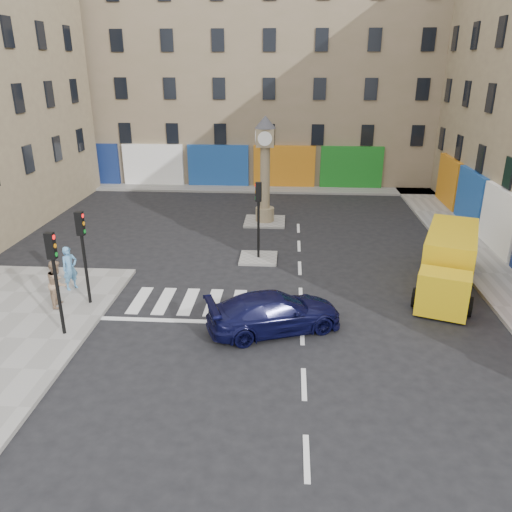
# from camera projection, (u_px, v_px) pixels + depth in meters

# --- Properties ---
(ground) EXTENTS (120.00, 120.00, 0.00)m
(ground) POSITION_uv_depth(u_px,v_px,m) (303.00, 348.00, 16.76)
(ground) COLOR black
(ground) RESTS_ON ground
(sidewalk_right) EXTENTS (2.60, 30.00, 0.15)m
(sidewalk_right) POSITION_uv_depth(u_px,v_px,m) (470.00, 249.00, 25.48)
(sidewalk_right) COLOR gray
(sidewalk_right) RESTS_ON ground
(sidewalk_far) EXTENTS (32.00, 2.40, 0.15)m
(sidewalk_far) POSITION_uv_depth(u_px,v_px,m) (244.00, 188.00, 37.62)
(sidewalk_far) COLOR gray
(sidewalk_far) RESTS_ON ground
(island_near) EXTENTS (1.80, 1.80, 0.12)m
(island_near) POSITION_uv_depth(u_px,v_px,m) (258.00, 258.00, 24.30)
(island_near) COLOR gray
(island_near) RESTS_ON ground
(island_far) EXTENTS (2.40, 2.40, 0.12)m
(island_far) POSITION_uv_depth(u_px,v_px,m) (265.00, 222.00, 29.88)
(island_far) COLOR gray
(island_far) RESTS_ON ground
(building_far) EXTENTS (32.00, 10.00, 17.00)m
(building_far) POSITION_uv_depth(u_px,v_px,m) (250.00, 68.00, 39.95)
(building_far) COLOR #87725A
(building_far) RESTS_ON ground
(traffic_light_left_near) EXTENTS (0.28, 0.22, 3.70)m
(traffic_light_left_near) POSITION_uv_depth(u_px,v_px,m) (54.00, 268.00, 16.52)
(traffic_light_left_near) COLOR black
(traffic_light_left_near) RESTS_ON sidewalk_left
(traffic_light_left_far) EXTENTS (0.28, 0.22, 3.70)m
(traffic_light_left_far) POSITION_uv_depth(u_px,v_px,m) (83.00, 243.00, 18.75)
(traffic_light_left_far) COLOR black
(traffic_light_left_far) RESTS_ON sidewalk_left
(traffic_light_island) EXTENTS (0.28, 0.22, 3.70)m
(traffic_light_island) POSITION_uv_depth(u_px,v_px,m) (258.00, 208.00, 23.38)
(traffic_light_island) COLOR black
(traffic_light_island) RESTS_ON island_near
(clock_pillar) EXTENTS (1.20, 1.20, 6.10)m
(clock_pillar) POSITION_uv_depth(u_px,v_px,m) (265.00, 163.00, 28.61)
(clock_pillar) COLOR #938260
(clock_pillar) RESTS_ON island_far
(navy_sedan) EXTENTS (5.20, 3.56, 1.40)m
(navy_sedan) POSITION_uv_depth(u_px,v_px,m) (274.00, 312.00, 17.69)
(navy_sedan) COLOR black
(navy_sedan) RESTS_ON ground
(yellow_van) EXTENTS (3.93, 6.68, 2.33)m
(yellow_van) POSITION_uv_depth(u_px,v_px,m) (449.00, 261.00, 20.96)
(yellow_van) COLOR yellow
(yellow_van) RESTS_ON ground
(pedestrian_blue) EXTENTS (0.74, 0.80, 1.84)m
(pedestrian_blue) POSITION_uv_depth(u_px,v_px,m) (70.00, 268.00, 20.52)
(pedestrian_blue) COLOR #5896CB
(pedestrian_blue) RESTS_ON sidewalk_left
(pedestrian_tan) EXTENTS (0.91, 1.06, 1.86)m
(pedestrian_tan) POSITION_uv_depth(u_px,v_px,m) (57.00, 283.00, 19.08)
(pedestrian_tan) COLOR #A18163
(pedestrian_tan) RESTS_ON sidewalk_left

